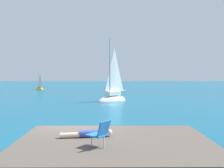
% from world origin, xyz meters
% --- Properties ---
extents(ground_plane, '(160.00, 160.00, 0.00)m').
position_xyz_m(ground_plane, '(0.00, 0.00, 0.00)').
color(ground_plane, '#0F5675').
extents(shore_ledge, '(6.30, 4.75, 0.79)m').
position_xyz_m(shore_ledge, '(1.50, -2.99, 0.40)').
color(shore_ledge, brown).
rests_on(shore_ledge, ground).
extents(boulder_seaward, '(1.55, 1.44, 0.89)m').
position_xyz_m(boulder_seaward, '(4.09, -0.32, 0.00)').
color(boulder_seaward, '#50483C').
rests_on(boulder_seaward, ground).
extents(boulder_inland, '(1.13, 1.23, 0.65)m').
position_xyz_m(boulder_inland, '(-0.79, -0.50, 0.00)').
color(boulder_inland, brown).
rests_on(boulder_inland, ground).
extents(sailboat_near, '(3.56, 3.45, 7.04)m').
position_xyz_m(sailboat_near, '(1.72, 15.59, 0.38)').
color(sailboat_near, white).
rests_on(sailboat_near, ground).
extents(sailboat_far, '(1.91, 1.72, 3.67)m').
position_xyz_m(sailboat_far, '(-10.65, 34.13, 0.20)').
color(sailboat_far, yellow).
rests_on(sailboat_far, ground).
extents(person_sunbather, '(1.76, 0.44, 0.25)m').
position_xyz_m(person_sunbather, '(0.65, -2.53, 0.90)').
color(person_sunbather, '#334CB2').
rests_on(person_sunbather, shore_ledge).
extents(beach_chair, '(0.76, 0.74, 0.80)m').
position_xyz_m(beach_chair, '(1.06, -3.73, 1.23)').
color(beach_chair, blue).
rests_on(beach_chair, shore_ledge).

